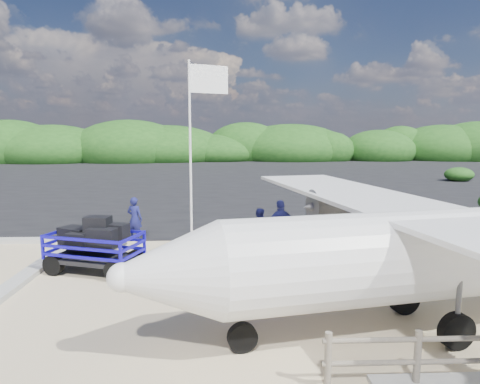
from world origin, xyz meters
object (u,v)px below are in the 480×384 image
object	(u,v)px
crew_b	(259,229)
aircraft_large	(400,178)
flagpole	(192,266)
baggage_cart	(96,272)
crew_a	(135,219)
crew_c	(281,227)
signboard	(257,293)

from	to	relation	value
crew_b	aircraft_large	xyz separation A→B (m)	(15.37, 24.27, -0.76)
flagpole	aircraft_large	bearing A→B (deg)	55.93
baggage_cart	crew_a	bearing A→B (deg)	102.66
baggage_cart	crew_c	bearing A→B (deg)	34.99
flagpole	crew_b	size ratio (longest dim) A/B	4.19
crew_b	flagpole	bearing A→B (deg)	62.82
baggage_cart	crew_b	xyz separation A→B (m)	(5.21, 2.39, 0.76)
crew_b	crew_c	xyz separation A→B (m)	(0.70, -0.64, 0.20)
flagpole	aircraft_large	xyz separation A→B (m)	(17.68, 26.15, 0.00)
crew_c	aircraft_large	xyz separation A→B (m)	(14.67, 24.92, -0.96)
signboard	aircraft_large	world-z (taller)	aircraft_large
baggage_cart	signboard	xyz separation A→B (m)	(4.80, -1.91, 0.00)
flagpole	crew_a	bearing A→B (deg)	125.99
signboard	crew_b	xyz separation A→B (m)	(0.41, 4.29, 0.76)
signboard	crew_c	bearing A→B (deg)	51.85
crew_a	flagpole	bearing A→B (deg)	145.02
crew_c	signboard	bearing A→B (deg)	58.11
signboard	aircraft_large	distance (m)	32.63
baggage_cart	signboard	distance (m)	5.16
signboard	crew_b	size ratio (longest dim) A/B	1.12
baggage_cart	crew_a	world-z (taller)	crew_a
crew_a	crew_b	bearing A→B (deg)	-178.90
flagpole	crew_a	distance (m)	4.33
flagpole	crew_c	xyz separation A→B (m)	(3.01, 1.23, 0.96)
baggage_cart	crew_a	distance (m)	4.05
flagpole	aircraft_large	size ratio (longest dim) A/B	0.38
flagpole	crew_b	bearing A→B (deg)	39.13
baggage_cart	crew_c	size ratio (longest dim) A/B	1.52
flagpole	signboard	bearing A→B (deg)	-51.81
crew_b	crew_c	size ratio (longest dim) A/B	0.79
flagpole	crew_b	world-z (taller)	flagpole
baggage_cart	aircraft_large	xyz separation A→B (m)	(20.58, 26.66, 0.00)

